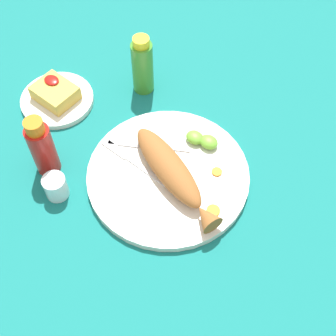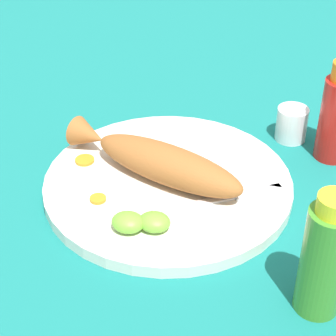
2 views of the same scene
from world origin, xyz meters
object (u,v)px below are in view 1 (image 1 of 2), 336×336
(fried_fish, at_px, (172,172))
(hot_sauce_bottle_green, at_px, (142,66))
(hot_sauce_bottle_red, at_px, (42,147))
(fork_far, at_px, (144,145))
(main_plate, at_px, (168,175))
(salt_cup, at_px, (56,188))
(side_plate_fries, at_px, (57,100))
(fork_near, at_px, (130,159))

(fried_fish, xyz_separation_m, hot_sauce_bottle_green, (0.23, -0.17, 0.03))
(hot_sauce_bottle_red, bearing_deg, fork_far, -128.30)
(main_plate, distance_m, hot_sauce_bottle_green, 0.28)
(fork_far, distance_m, salt_cup, 0.21)
(fried_fish, relative_size, fork_far, 1.71)
(main_plate, xyz_separation_m, side_plate_fries, (0.35, 0.00, -0.00))
(side_plate_fries, bearing_deg, fork_near, 174.44)
(hot_sauce_bottle_red, relative_size, side_plate_fries, 0.89)
(hot_sauce_bottle_red, relative_size, salt_cup, 2.88)
(hot_sauce_bottle_green, bearing_deg, side_plate_fries, 51.92)
(salt_cup, relative_size, side_plate_fries, 0.31)
(salt_cup, bearing_deg, fried_fish, -134.91)
(fork_far, bearing_deg, hot_sauce_bottle_red, 20.99)
(main_plate, relative_size, hot_sauce_bottle_green, 2.24)
(main_plate, bearing_deg, fried_fish, 161.45)
(fork_far, bearing_deg, hot_sauce_bottle_green, -79.83)
(salt_cup, bearing_deg, main_plate, -131.17)
(fork_near, xyz_separation_m, salt_cup, (0.07, 0.15, 0.00))
(hot_sauce_bottle_red, bearing_deg, hot_sauce_bottle_green, -91.13)
(fork_near, height_order, fork_far, same)
(side_plate_fries, bearing_deg, hot_sauce_bottle_red, 131.17)
(fork_near, bearing_deg, fried_fish, -168.69)
(fork_far, distance_m, hot_sauce_bottle_red, 0.22)
(fork_far, bearing_deg, main_plate, 134.84)
(main_plate, relative_size, fork_near, 1.90)
(hot_sauce_bottle_green, xyz_separation_m, side_plate_fries, (0.13, 0.17, -0.07))
(fried_fish, xyz_separation_m, side_plate_fries, (0.36, -0.01, -0.04))
(salt_cup, bearing_deg, hot_sauce_bottle_green, -80.44)
(main_plate, bearing_deg, fork_near, 16.45)
(fried_fish, height_order, salt_cup, fried_fish)
(fried_fish, distance_m, salt_cup, 0.25)
(fork_near, bearing_deg, fork_far, -86.30)
(fork_near, relative_size, hot_sauce_bottle_red, 1.18)
(main_plate, bearing_deg, hot_sauce_bottle_green, -38.05)
(hot_sauce_bottle_red, distance_m, salt_cup, 0.09)
(main_plate, height_order, fork_near, fork_near)
(fried_fish, xyz_separation_m, hot_sauce_bottle_red, (0.24, 0.14, 0.03))
(fork_near, xyz_separation_m, side_plate_fries, (0.26, -0.03, -0.01))
(main_plate, distance_m, hot_sauce_bottle_red, 0.27)
(hot_sauce_bottle_red, xyz_separation_m, salt_cup, (-0.06, 0.04, -0.05))
(fried_fish, height_order, fork_far, fried_fish)
(fork_near, distance_m, fork_far, 0.05)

